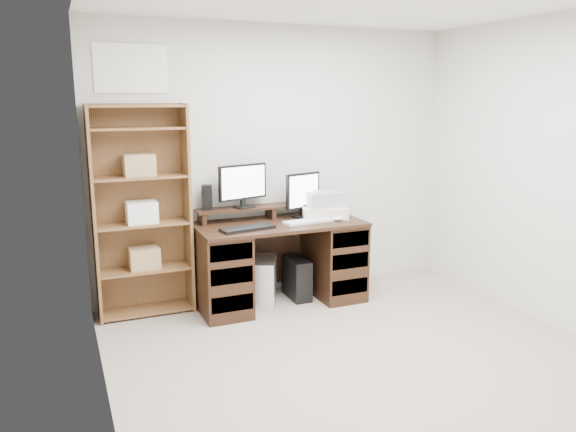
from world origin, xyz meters
TOP-DOWN VIEW (x-y plane):
  - room at (-0.00, 0.00)m, footprint 3.54×4.04m
  - desk at (-0.13, 1.64)m, footprint 1.50×0.70m
  - riser_shelf at (-0.13, 1.85)m, footprint 1.40×0.22m
  - monitor_wide at (-0.40, 1.84)m, footprint 0.48×0.18m
  - monitor_small at (0.16, 1.76)m, footprint 0.37×0.19m
  - speaker at (-0.72, 1.89)m, footprint 0.11×0.11m
  - keyboard_black at (-0.48, 1.48)m, footprint 0.49×0.23m
  - keyboard_white at (0.12, 1.54)m, footprint 0.48×0.19m
  - mouse at (0.39, 1.50)m, footprint 0.11×0.09m
  - printer at (0.34, 1.68)m, footprint 0.48×0.42m
  - basket at (0.34, 1.68)m, footprint 0.35×0.26m
  - tower_silver at (-0.26, 1.66)m, footprint 0.35×0.46m
  - tower_black at (0.06, 1.68)m, footprint 0.17×0.38m
  - bookshelf at (-1.30, 1.86)m, footprint 0.80×0.30m

SIDE VIEW (x-z plane):
  - tower_black at x=0.06m, z-range 0.00..0.38m
  - tower_silver at x=-0.26m, z-range 0.00..0.42m
  - desk at x=-0.13m, z-range 0.01..0.76m
  - keyboard_white at x=0.12m, z-range 0.75..0.77m
  - keyboard_black at x=-0.48m, z-range 0.75..0.78m
  - mouse at x=0.39m, z-range 0.75..0.79m
  - printer at x=0.34m, z-range 0.75..0.85m
  - riser_shelf at x=-0.13m, z-range 0.78..0.90m
  - bookshelf at x=-1.30m, z-range 0.02..1.82m
  - basket at x=0.34m, z-range 0.85..0.99m
  - monitor_small at x=0.16m, z-range 0.77..1.18m
  - speaker at x=-0.72m, z-range 0.87..1.09m
  - monitor_wide at x=-0.40m, z-range 0.89..1.28m
  - room at x=0.00m, z-range -0.02..2.52m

